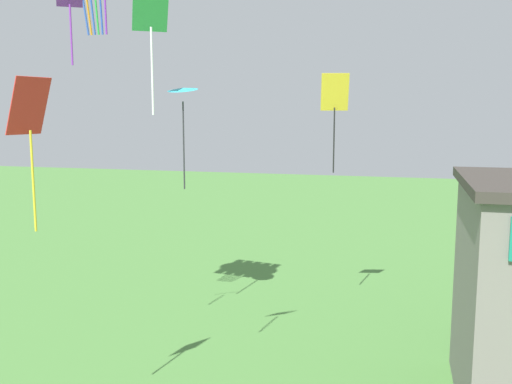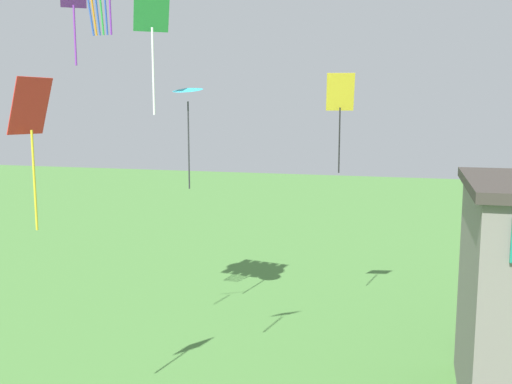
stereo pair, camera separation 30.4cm
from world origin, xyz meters
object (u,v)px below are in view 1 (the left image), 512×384
Objects in this scene: kite_red_diamond at (30,121)px; kite_cyan_delta at (183,94)px; kite_yellow_diamond at (335,101)px; kite_purple_streamer at (70,1)px; kite_green_diamond at (151,21)px.

kite_cyan_delta is at bearing 87.33° from kite_red_diamond.
kite_red_diamond is (-5.03, -9.59, -0.51)m from kite_yellow_diamond.
kite_purple_streamer is 4.29m from kite_red_diamond.
kite_green_diamond is at bearing -75.04° from kite_cyan_delta.
kite_yellow_diamond is at bearing 24.24° from kite_cyan_delta.
kite_purple_streamer is 0.71× the size of kite_red_diamond.
kite_green_diamond is (1.85, 1.86, 2.15)m from kite_red_diamond.
kite_green_diamond reaches higher than kite_red_diamond.
kite_purple_streamer is 0.78× the size of kite_green_diamond.
kite_purple_streamer is at bearing -131.92° from kite_yellow_diamond.
kite_red_diamond is 3.39m from kite_green_diamond.
kite_red_diamond is 0.93× the size of kite_cyan_delta.
kite_purple_streamer reaches higher than kite_red_diamond.
kite_purple_streamer reaches higher than kite_green_diamond.
kite_yellow_diamond is 5.14m from kite_cyan_delta.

